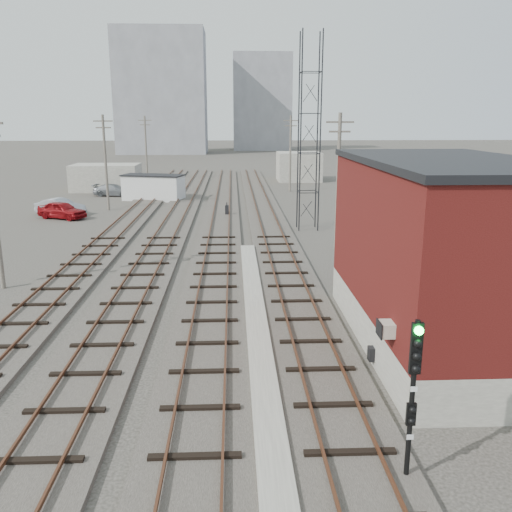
{
  "coord_description": "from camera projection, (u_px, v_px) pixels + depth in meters",
  "views": [
    {
      "loc": [
        -0.46,
        -7.59,
        8.61
      ],
      "look_at": [
        0.63,
        17.61,
        2.2
      ],
      "focal_mm": 38.0,
      "sensor_mm": 36.0,
      "label": 1
    }
  ],
  "objects": [
    {
      "name": "car_grey",
      "position": [
        114.0,
        190.0,
        62.01
      ],
      "size": [
        4.9,
        2.59,
        1.35
      ],
      "primitive_type": "imported",
      "rotation": [
        0.0,
        0.0,
        1.41
      ],
      "color": "slate",
      "rests_on": "ground"
    },
    {
      "name": "switch_stand",
      "position": [
        227.0,
        210.0,
        49.02
      ],
      "size": [
        0.33,
        0.33,
        1.21
      ],
      "rotation": [
        0.0,
        0.0,
        -0.19
      ],
      "color": "black",
      "rests_on": "ground"
    },
    {
      "name": "utility_pole_left_b",
      "position": [
        105.0,
        160.0,
        51.36
      ],
      "size": [
        1.8,
        0.24,
        9.0
      ],
      "color": "#595147",
      "rests_on": "ground"
    },
    {
      "name": "car_red",
      "position": [
        62.0,
        210.0,
        47.87
      ],
      "size": [
        4.84,
        3.57,
        1.53
      ],
      "primitive_type": "imported",
      "rotation": [
        0.0,
        0.0,
        1.13
      ],
      "color": "maroon",
      "rests_on": "ground"
    },
    {
      "name": "track_right",
      "position": [
        267.0,
        219.0,
        47.33
      ],
      "size": [
        3.2,
        90.0,
        0.39
      ],
      "color": "#332D28",
      "rests_on": "ground"
    },
    {
      "name": "platform_curb",
      "position": [
        257.0,
        324.0,
        23.03
      ],
      "size": [
        0.9,
        28.0,
        0.26
      ],
      "primitive_type": "cube",
      "color": "gray",
      "rests_on": "ground"
    },
    {
      "name": "track_mid_left",
      "position": [
        175.0,
        220.0,
        47.0
      ],
      "size": [
        3.2,
        90.0,
        0.39
      ],
      "color": "#332D28",
      "rests_on": "ground"
    },
    {
      "name": "utility_pole_right_b",
      "position": [
        290.0,
        152.0,
        64.74
      ],
      "size": [
        1.8,
        0.24,
        9.0
      ],
      "color": "#595147",
      "rests_on": "ground"
    },
    {
      "name": "lattice_tower",
      "position": [
        309.0,
        134.0,
        41.77
      ],
      "size": [
        1.6,
        1.6,
        15.0
      ],
      "color": "black",
      "rests_on": "ground"
    },
    {
      "name": "shed_left",
      "position": [
        106.0,
        177.0,
        66.52
      ],
      "size": [
        8.0,
        5.0,
        3.2
      ],
      "primitive_type": "cube",
      "color": "gray",
      "rests_on": "ground"
    },
    {
      "name": "car_silver",
      "position": [
        61.0,
        207.0,
        49.75
      ],
      "size": [
        4.84,
        2.94,
        1.51
      ],
      "primitive_type": "imported",
      "rotation": [
        0.0,
        0.0,
        1.25
      ],
      "color": "#999BA0",
      "rests_on": "ground"
    },
    {
      "name": "shed_right",
      "position": [
        299.0,
        167.0,
        77.16
      ],
      "size": [
        6.0,
        6.0,
        4.0
      ],
      "primitive_type": "cube",
      "color": "gray",
      "rests_on": "ground"
    },
    {
      "name": "track_mid_right",
      "position": [
        221.0,
        219.0,
        47.16
      ],
      "size": [
        3.2,
        90.0,
        0.39
      ],
      "color": "#332D28",
      "rests_on": "ground"
    },
    {
      "name": "apartment_left",
      "position": [
        162.0,
        93.0,
        135.77
      ],
      "size": [
        22.0,
        14.0,
        30.0
      ],
      "primitive_type": "cube",
      "color": "gray",
      "rests_on": "ground"
    },
    {
      "name": "site_trailer",
      "position": [
        154.0,
        187.0,
        58.72
      ],
      "size": [
        7.09,
        4.51,
        2.76
      ],
      "rotation": [
        0.0,
        0.0,
        -0.27
      ],
      "color": "silver",
      "rests_on": "ground"
    },
    {
      "name": "ground",
      "position": [
        236.0,
        190.0,
        67.59
      ],
      "size": [
        320.0,
        320.0,
        0.0
      ],
      "primitive_type": "plane",
      "color": "#282621",
      "rests_on": "ground"
    },
    {
      "name": "utility_pole_right_a",
      "position": [
        338.0,
        178.0,
        35.69
      ],
      "size": [
        1.8,
        0.24,
        9.0
      ],
      "color": "#595147",
      "rests_on": "ground"
    },
    {
      "name": "apartment_right",
      "position": [
        262.0,
        103.0,
        151.88
      ],
      "size": [
        16.0,
        12.0,
        26.0
      ],
      "primitive_type": "cube",
      "color": "gray",
      "rests_on": "ground"
    },
    {
      "name": "utility_pole_left_c",
      "position": [
        146.0,
        147.0,
        75.57
      ],
      "size": [
        1.8,
        0.24,
        9.0
      ],
      "color": "#595147",
      "rests_on": "ground"
    },
    {
      "name": "signal_mast",
      "position": [
        413.0,
        389.0,
        12.62
      ],
      "size": [
        0.4,
        0.41,
        4.19
      ],
      "color": "gray",
      "rests_on": "ground"
    },
    {
      "name": "track_left",
      "position": [
        129.0,
        220.0,
        46.83
      ],
      "size": [
        3.2,
        90.0,
        0.39
      ],
      "color": "#332D28",
      "rests_on": "ground"
    },
    {
      "name": "brick_building",
      "position": [
        443.0,
        254.0,
        20.53
      ],
      "size": [
        6.54,
        12.2,
        7.22
      ],
      "color": "gray",
      "rests_on": "ground"
    }
  ]
}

